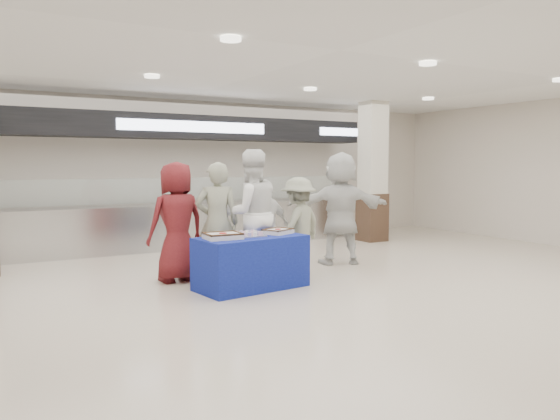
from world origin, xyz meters
TOP-DOWN VIEW (x-y plane):
  - ground at (0.00, 0.00)m, footprint 14.00×14.00m
  - serving_line at (0.00, 5.40)m, footprint 8.70×0.85m
  - column_right at (4.00, 4.20)m, footprint 0.55×0.55m
  - display_table at (-0.64, 1.23)m, footprint 1.64×0.98m
  - sheet_cake_left at (-1.09, 1.19)m, footprint 0.50×0.40m
  - sheet_cake_right at (-0.15, 1.31)m, footprint 0.50×0.46m
  - cupcake_tray at (-0.67, 1.26)m, footprint 0.45×0.34m
  - civilian_maroon at (-1.40, 2.22)m, footprint 0.95×0.68m
  - soldier_a at (-0.89, 1.87)m, footprint 0.77×0.64m
  - chef_tall at (-0.32, 1.87)m, footprint 1.04×0.84m
  - chef_short at (-0.04, 1.87)m, footprint 0.96×0.56m
  - soldier_b at (0.56, 1.87)m, footprint 1.16×0.94m
  - civilian_white at (1.62, 2.19)m, footprint 1.94×1.19m

SIDE VIEW (x-z plane):
  - ground at x=0.00m, z-range 0.00..0.00m
  - display_table at x=-0.64m, z-range 0.00..0.75m
  - chef_short at x=-0.04m, z-range 0.00..1.54m
  - soldier_b at x=0.56m, z-range 0.00..1.57m
  - cupcake_tray at x=-0.67m, z-range 0.75..0.82m
  - sheet_cake_right at x=-0.15m, z-range 0.75..0.84m
  - sheet_cake_left at x=-1.09m, z-range 0.75..0.85m
  - soldier_a at x=-0.89m, z-range 0.00..1.81m
  - civilian_maroon at x=-1.40m, z-range 0.00..1.82m
  - civilian_white at x=1.62m, z-range 0.00..1.99m
  - chef_tall at x=-0.32m, z-range 0.00..2.01m
  - serving_line at x=0.00m, z-range -0.24..2.56m
  - column_right at x=4.00m, z-range -0.07..3.13m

